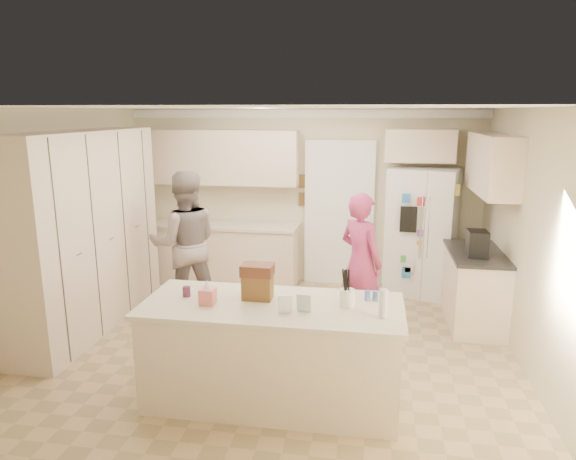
% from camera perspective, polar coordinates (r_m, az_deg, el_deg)
% --- Properties ---
extents(floor, '(5.20, 4.60, 0.02)m').
position_cam_1_polar(floor, '(5.93, -1.55, -12.69)').
color(floor, tan).
rests_on(floor, ground).
extents(ceiling, '(5.20, 4.60, 0.02)m').
position_cam_1_polar(ceiling, '(5.34, -1.73, 13.54)').
color(ceiling, white).
rests_on(ceiling, wall_back).
extents(wall_back, '(5.20, 0.02, 2.60)m').
position_cam_1_polar(wall_back, '(7.72, 1.67, 3.63)').
color(wall_back, beige).
rests_on(wall_back, ground).
extents(wall_front, '(5.20, 0.02, 2.60)m').
position_cam_1_polar(wall_front, '(3.35, -9.33, -9.28)').
color(wall_front, beige).
rests_on(wall_front, ground).
extents(wall_left, '(0.02, 4.60, 2.60)m').
position_cam_1_polar(wall_left, '(6.50, -24.82, 0.63)').
color(wall_left, beige).
rests_on(wall_left, ground).
extents(wall_right, '(0.02, 4.60, 2.60)m').
position_cam_1_polar(wall_right, '(5.61, 25.52, -1.25)').
color(wall_right, beige).
rests_on(wall_right, ground).
extents(crown_back, '(5.20, 0.08, 0.12)m').
position_cam_1_polar(crown_back, '(7.57, 1.68, 12.80)').
color(crown_back, white).
rests_on(crown_back, wall_back).
extents(pantry_bank, '(0.60, 2.60, 2.35)m').
position_cam_1_polar(pantry_bank, '(6.53, -21.50, -0.15)').
color(pantry_bank, beige).
rests_on(pantry_bank, floor).
extents(back_base_cab, '(2.20, 0.60, 0.88)m').
position_cam_1_polar(back_base_cab, '(7.85, -7.04, -2.73)').
color(back_base_cab, beige).
rests_on(back_base_cab, floor).
extents(back_countertop, '(2.24, 0.63, 0.04)m').
position_cam_1_polar(back_countertop, '(7.73, -7.15, 0.53)').
color(back_countertop, beige).
rests_on(back_countertop, back_base_cab).
extents(back_upper_cab, '(2.20, 0.35, 0.80)m').
position_cam_1_polar(back_upper_cab, '(7.71, -7.08, 8.02)').
color(back_upper_cab, beige).
rests_on(back_upper_cab, wall_back).
extents(doorway_opening, '(0.90, 0.06, 2.10)m').
position_cam_1_polar(doorway_opening, '(7.68, 5.69, 1.63)').
color(doorway_opening, black).
rests_on(doorway_opening, floor).
extents(doorway_casing, '(1.02, 0.03, 2.22)m').
position_cam_1_polar(doorway_casing, '(7.65, 5.67, 1.58)').
color(doorway_casing, white).
rests_on(doorway_casing, floor).
extents(wall_frame_upper, '(0.15, 0.02, 0.20)m').
position_cam_1_polar(wall_frame_upper, '(7.64, 1.79, 5.43)').
color(wall_frame_upper, brown).
rests_on(wall_frame_upper, wall_back).
extents(wall_frame_lower, '(0.15, 0.02, 0.20)m').
position_cam_1_polar(wall_frame_lower, '(7.68, 1.77, 3.44)').
color(wall_frame_lower, brown).
rests_on(wall_frame_lower, wall_back).
extents(refrigerator, '(1.06, 0.93, 1.80)m').
position_cam_1_polar(refrigerator, '(7.49, 14.64, -0.21)').
color(refrigerator, white).
rests_on(refrigerator, floor).
extents(fridge_seam, '(0.02, 0.02, 1.78)m').
position_cam_1_polar(fridge_seam, '(7.15, 14.88, -0.85)').
color(fridge_seam, gray).
rests_on(fridge_seam, refrigerator).
extents(fridge_dispenser, '(0.22, 0.03, 0.35)m').
position_cam_1_polar(fridge_dispenser, '(7.06, 13.23, 1.16)').
color(fridge_dispenser, black).
rests_on(fridge_dispenser, refrigerator).
extents(fridge_handle_l, '(0.02, 0.02, 0.85)m').
position_cam_1_polar(fridge_handle_l, '(7.09, 14.56, 0.31)').
color(fridge_handle_l, silver).
rests_on(fridge_handle_l, refrigerator).
extents(fridge_handle_r, '(0.02, 0.02, 0.85)m').
position_cam_1_polar(fridge_handle_r, '(7.10, 15.36, 0.28)').
color(fridge_handle_r, silver).
rests_on(fridge_handle_r, refrigerator).
extents(over_fridge_cab, '(0.95, 0.35, 0.45)m').
position_cam_1_polar(over_fridge_cab, '(7.40, 14.42, 9.06)').
color(over_fridge_cab, beige).
rests_on(over_fridge_cab, wall_back).
extents(right_base_cab, '(0.60, 1.20, 0.88)m').
position_cam_1_polar(right_base_cab, '(6.71, 19.96, -6.21)').
color(right_base_cab, beige).
rests_on(right_base_cab, floor).
extents(right_countertop, '(0.63, 1.24, 0.04)m').
position_cam_1_polar(right_countertop, '(6.58, 20.18, -2.42)').
color(right_countertop, '#2D2B28').
rests_on(right_countertop, right_base_cab).
extents(right_upper_cab, '(0.35, 1.50, 0.70)m').
position_cam_1_polar(right_upper_cab, '(6.62, 21.74, 6.81)').
color(right_upper_cab, beige).
rests_on(right_upper_cab, wall_right).
extents(coffee_maker, '(0.22, 0.28, 0.30)m').
position_cam_1_polar(coffee_maker, '(6.34, 20.26, -1.40)').
color(coffee_maker, black).
rests_on(coffee_maker, right_countertop).
extents(island_base, '(2.20, 0.90, 0.88)m').
position_cam_1_polar(island_base, '(4.73, -1.75, -13.66)').
color(island_base, beige).
rests_on(island_base, floor).
extents(island_top, '(2.28, 0.96, 0.05)m').
position_cam_1_polar(island_top, '(4.54, -1.79, -8.47)').
color(island_top, beige).
rests_on(island_top, island_base).
extents(utensil_crock, '(0.13, 0.13, 0.15)m').
position_cam_1_polar(utensil_crock, '(4.47, 6.59, -7.49)').
color(utensil_crock, white).
rests_on(utensil_crock, island_top).
extents(tissue_box, '(0.13, 0.13, 0.14)m').
position_cam_1_polar(tissue_box, '(4.55, -8.91, -7.29)').
color(tissue_box, '#D66E6B').
rests_on(tissue_box, island_top).
extents(tissue_plume, '(0.08, 0.08, 0.08)m').
position_cam_1_polar(tissue_plume, '(4.51, -8.96, -5.98)').
color(tissue_plume, white).
rests_on(tissue_plume, tissue_box).
extents(dollhouse_body, '(0.26, 0.18, 0.22)m').
position_cam_1_polar(dollhouse_body, '(4.61, -3.40, -6.33)').
color(dollhouse_body, brown).
rests_on(dollhouse_body, island_top).
extents(dollhouse_roof, '(0.28, 0.20, 0.10)m').
position_cam_1_polar(dollhouse_roof, '(4.56, -3.42, -4.44)').
color(dollhouse_roof, '#592D1E').
rests_on(dollhouse_roof, dollhouse_body).
extents(jam_jar, '(0.07, 0.07, 0.09)m').
position_cam_1_polar(jam_jar, '(4.77, -11.21, -6.73)').
color(jam_jar, '#59263F').
rests_on(jam_jar, island_top).
extents(greeting_card_a, '(0.12, 0.06, 0.16)m').
position_cam_1_polar(greeting_card_a, '(4.29, -0.34, -8.25)').
color(greeting_card_a, white).
rests_on(greeting_card_a, island_top).
extents(greeting_card_b, '(0.12, 0.05, 0.16)m').
position_cam_1_polar(greeting_card_b, '(4.32, 1.76, -8.13)').
color(greeting_card_b, silver).
rests_on(greeting_card_b, island_top).
extents(water_bottle, '(0.07, 0.07, 0.24)m').
position_cam_1_polar(water_bottle, '(4.27, 10.52, -8.02)').
color(water_bottle, silver).
rests_on(water_bottle, island_top).
extents(shaker_salt, '(0.05, 0.05, 0.09)m').
position_cam_1_polar(shaker_salt, '(4.64, 8.81, -7.20)').
color(shaker_salt, '#475EA5').
rests_on(shaker_salt, island_top).
extents(shaker_pepper, '(0.05, 0.05, 0.09)m').
position_cam_1_polar(shaker_pepper, '(4.64, 9.68, -7.23)').
color(shaker_pepper, '#475EA5').
rests_on(shaker_pepper, island_top).
extents(teen_boy, '(1.10, 0.99, 1.85)m').
position_cam_1_polar(teen_boy, '(6.64, -11.37, -1.50)').
color(teen_boy, gray).
rests_on(teen_boy, floor).
extents(teen_girl, '(0.71, 0.69, 1.65)m').
position_cam_1_polar(teen_girl, '(6.14, 8.08, -3.51)').
color(teen_girl, '#C33A5E').
rests_on(teen_girl, floor).
extents(fridge_magnets, '(0.76, 0.02, 1.44)m').
position_cam_1_polar(fridge_magnets, '(7.14, 14.89, -0.87)').
color(fridge_magnets, tan).
rests_on(fridge_magnets, refrigerator).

